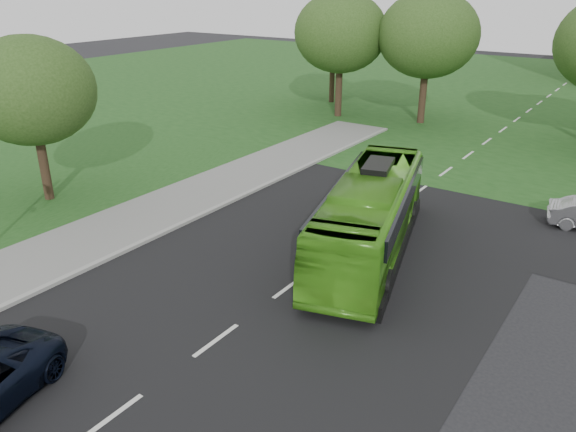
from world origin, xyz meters
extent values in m
plane|color=black|center=(0.00, 0.00, 0.00)|extent=(160.00, 160.00, 0.00)
cube|color=black|center=(0.00, 20.00, 0.01)|extent=(14.00, 120.00, 0.01)
cube|color=black|center=(0.00, 14.00, 0.01)|extent=(80.00, 12.00, 0.01)
cube|color=silver|center=(0.00, 15.00, 0.02)|extent=(0.15, 90.00, 0.01)
cube|color=#1C4918|center=(0.00, 45.00, 0.01)|extent=(120.00, 60.00, 0.01)
cube|color=#1C4918|center=(-20.00, 5.00, 0.01)|extent=(18.00, 60.00, 0.01)
cylinder|color=black|center=(-12.39, 27.08, 1.81)|extent=(0.54, 0.54, 3.62)
ellipsoid|color=#264517|center=(-12.39, 27.08, 6.49)|extent=(7.18, 7.18, 6.10)
cylinder|color=black|center=(-5.93, 28.67, 1.79)|extent=(0.54, 0.54, 3.59)
ellipsoid|color=#264517|center=(-5.93, 28.67, 6.54)|extent=(7.38, 7.38, 6.27)
cylinder|color=black|center=(-15.72, 31.71, 1.53)|extent=(0.46, 0.46, 3.06)
ellipsoid|color=#264517|center=(-15.72, 31.71, 5.46)|extent=(6.00, 6.00, 5.10)
cylinder|color=black|center=(-15.02, 2.42, 1.51)|extent=(0.45, 0.45, 3.03)
ellipsoid|color=#264517|center=(-15.02, 2.42, 5.43)|extent=(6.01, 6.01, 5.10)
imported|color=#4DA41F|center=(1.00, 6.22, 1.59)|extent=(5.65, 11.74, 3.19)
camera|label=1|loc=(9.96, -12.59, 10.19)|focal=35.00mm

